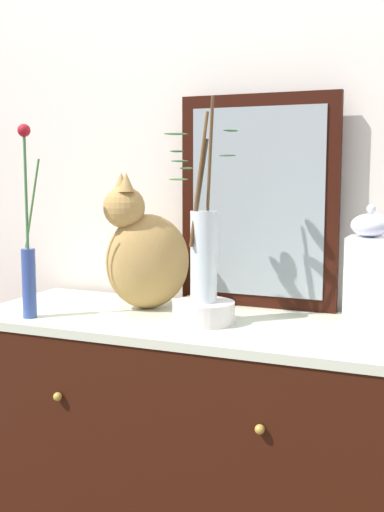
% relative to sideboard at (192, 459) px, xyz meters
% --- Properties ---
extents(wall_back, '(4.40, 0.08, 2.60)m').
position_rel_sideboard_xyz_m(wall_back, '(0.00, 0.33, 0.88)').
color(wall_back, silver).
rests_on(wall_back, ground_plane).
extents(sideboard, '(1.28, 0.52, 0.84)m').
position_rel_sideboard_xyz_m(sideboard, '(0.00, 0.00, 0.00)').
color(sideboard, black).
rests_on(sideboard, ground_plane).
extents(mirror_leaning, '(0.49, 0.03, 0.65)m').
position_rel_sideboard_xyz_m(mirror_leaning, '(0.12, 0.23, 0.74)').
color(mirror_leaning, black).
rests_on(mirror_leaning, sideboard).
extents(cat_sitting, '(0.40, 0.37, 0.41)m').
position_rel_sideboard_xyz_m(cat_sitting, '(-0.19, 0.07, 0.59)').
color(cat_sitting, '#B08449').
rests_on(cat_sitting, sideboard).
extents(vase_slim_green, '(0.07, 0.04, 0.55)m').
position_rel_sideboard_xyz_m(vase_slim_green, '(-0.43, -0.17, 0.59)').
color(vase_slim_green, '#354B94').
rests_on(vase_slim_green, sideboard).
extents(bowl_porcelain, '(0.17, 0.17, 0.06)m').
position_rel_sideboard_xyz_m(bowl_porcelain, '(0.05, -0.04, 0.45)').
color(bowl_porcelain, silver).
rests_on(bowl_porcelain, sideboard).
extents(vase_glass_clear, '(0.22, 0.15, 0.55)m').
position_rel_sideboard_xyz_m(vase_glass_clear, '(0.05, -0.03, 0.64)').
color(vase_glass_clear, silver).
rests_on(vase_glass_clear, bowl_porcelain).
extents(jar_lidded_porcelain, '(0.11, 0.11, 0.33)m').
position_rel_sideboard_xyz_m(jar_lidded_porcelain, '(0.48, 0.05, 0.57)').
color(jar_lidded_porcelain, white).
rests_on(jar_lidded_porcelain, sideboard).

